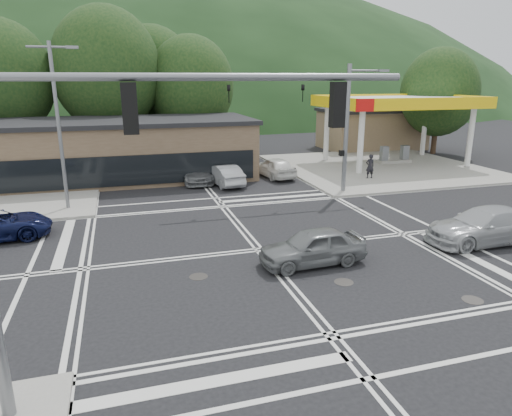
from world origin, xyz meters
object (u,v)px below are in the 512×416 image
object	(u,v)px
car_grey_center	(313,247)
car_queue_a	(224,175)
car_queue_b	(275,167)
car_northbound	(194,172)
pedestrian	(370,166)
car_silver_east	(485,226)

from	to	relation	value
car_grey_center	car_queue_a	size ratio (longest dim) A/B	0.98
car_queue_a	car_queue_b	world-z (taller)	car_queue_b
car_grey_center	car_queue_b	xyz separation A→B (m)	(3.93, 16.09, 0.03)
car_queue_a	car_northbound	distance (m)	2.41
car_northbound	pedestrian	distance (m)	12.67
car_silver_east	pedestrian	distance (m)	13.22
car_northbound	pedestrian	xyz separation A→B (m)	(12.27, -3.15, 0.30)
car_grey_center	car_northbound	xyz separation A→B (m)	(-2.07, 16.30, -0.01)
car_grey_center	car_queue_b	bearing A→B (deg)	163.68
car_queue_a	car_silver_east	bearing A→B (deg)	112.13
car_grey_center	car_queue_a	bearing A→B (deg)	178.41
car_queue_a	car_queue_b	bearing A→B (deg)	-170.32
car_queue_a	car_queue_b	xyz separation A→B (m)	(4.19, 1.37, 0.04)
car_queue_a	car_northbound	bearing A→B (deg)	-49.57
car_grey_center	car_queue_b	distance (m)	16.56
car_grey_center	car_silver_east	xyz separation A→B (m)	(8.42, 0.06, 0.06)
car_grey_center	pedestrian	bearing A→B (deg)	139.62
car_queue_a	car_northbound	world-z (taller)	same
car_queue_a	pedestrian	size ratio (longest dim) A/B	2.51
car_silver_east	car_queue_a	bearing A→B (deg)	-147.82
car_grey_center	car_queue_a	distance (m)	14.72
car_northbound	pedestrian	bearing A→B (deg)	-16.49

